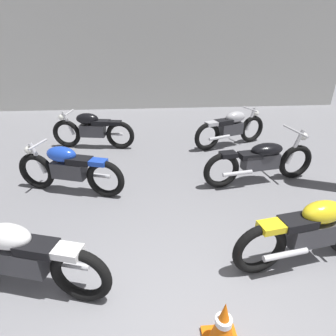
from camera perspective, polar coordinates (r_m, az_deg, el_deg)
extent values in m
cube|color=#B2B2AD|center=(10.29, -2.83, 21.84)|extent=(13.25, 0.24, 3.60)
torus|color=black|center=(3.20, -17.11, -19.98)|extent=(0.67, 0.29, 0.67)
cube|color=#38383D|center=(3.45, -27.31, -15.93)|extent=(0.62, 0.39, 0.28)
ellipsoid|color=white|center=(3.34, -29.69, -11.86)|extent=(0.58, 0.41, 0.26)
cube|color=black|center=(3.21, -24.86, -14.21)|extent=(0.45, 0.34, 0.10)
cube|color=white|center=(3.04, -19.61, -15.56)|extent=(0.32, 0.27, 0.08)
cylinder|color=silver|center=(3.40, -19.94, -17.70)|extent=(0.55, 0.22, 0.07)
torus|color=black|center=(5.49, -24.93, -0.60)|extent=(0.67, 0.30, 0.67)
torus|color=black|center=(4.84, -12.48, -2.19)|extent=(0.67, 0.30, 0.67)
cylinder|color=silver|center=(5.34, -24.76, 1.80)|extent=(0.25, 0.14, 0.56)
cube|color=#38383D|center=(5.09, -19.26, -0.35)|extent=(0.62, 0.40, 0.28)
ellipsoid|color=blue|center=(5.03, -20.70, 2.62)|extent=(0.58, 0.42, 0.26)
cube|color=black|center=(4.90, -17.40, 1.48)|extent=(0.45, 0.35, 0.10)
cube|color=blue|center=(4.75, -13.92, 1.14)|extent=(0.33, 0.27, 0.08)
cylinder|color=silver|center=(5.21, -24.76, 4.35)|extent=(0.18, 0.47, 0.04)
sphere|color=white|center=(5.37, -26.24, 3.28)|extent=(0.14, 0.14, 0.14)
cylinder|color=silver|center=(5.05, -14.44, -1.38)|extent=(0.55, 0.23, 0.07)
torus|color=black|center=(7.22, -19.72, 6.51)|extent=(0.68, 0.21, 0.67)
torus|color=black|center=(6.79, -9.58, 6.53)|extent=(0.68, 0.21, 0.67)
cylinder|color=silver|center=(7.11, -19.44, 8.49)|extent=(0.25, 0.11, 0.56)
cube|color=#38383D|center=(6.95, -14.90, 7.32)|extent=(0.60, 0.33, 0.28)
ellipsoid|color=black|center=(6.90, -15.96, 9.51)|extent=(0.56, 0.36, 0.26)
cube|color=black|center=(6.82, -13.32, 8.91)|extent=(0.43, 0.30, 0.10)
cube|color=black|center=(6.73, -10.61, 8.94)|extent=(0.31, 0.24, 0.08)
cylinder|color=silver|center=(7.02, -19.30, 10.51)|extent=(0.11, 0.48, 0.04)
sphere|color=white|center=(7.13, -20.65, 9.53)|extent=(0.14, 0.14, 0.14)
cylinder|color=silver|center=(6.98, -11.33, 6.75)|extent=(0.55, 0.16, 0.07)
torus|color=black|center=(3.51, 17.96, -15.29)|extent=(0.68, 0.23, 0.67)
cube|color=#38383D|center=(3.80, 26.72, -11.59)|extent=(0.61, 0.34, 0.28)
ellipsoid|color=yellow|center=(3.71, 28.78, -7.75)|extent=(0.56, 0.37, 0.26)
cube|color=black|center=(3.55, 24.63, -9.85)|extent=(0.44, 0.31, 0.10)
cube|color=yellow|center=(3.37, 20.14, -11.02)|extent=(0.31, 0.25, 0.08)
cylinder|color=silver|center=(3.57, 22.57, -15.78)|extent=(0.55, 0.17, 0.07)
torus|color=black|center=(5.84, 24.25, 1.14)|extent=(0.68, 0.22, 0.67)
torus|color=black|center=(5.09, 10.69, -0.50)|extent=(0.68, 0.22, 0.67)
cylinder|color=silver|center=(5.68, 24.17, 3.89)|extent=(0.28, 0.11, 0.66)
cube|color=#38383D|center=(5.39, 18.08, 1.33)|extent=(0.69, 0.35, 0.28)
ellipsoid|color=black|center=(5.36, 19.32, 3.57)|extent=(0.64, 0.42, 0.22)
cube|color=black|center=(5.22, 16.23, 2.49)|extent=(0.43, 0.30, 0.10)
cube|color=black|center=(5.01, 12.02, 2.69)|extent=(0.31, 0.24, 0.08)
cylinder|color=silver|center=(5.55, 24.26, 6.80)|extent=(0.15, 0.68, 0.04)
sphere|color=white|center=(5.71, 25.65, 5.74)|extent=(0.14, 0.14, 0.14)
cylinder|color=silver|center=(5.10, 13.82, -1.03)|extent=(0.55, 0.16, 0.07)
torus|color=black|center=(7.43, 16.51, 7.52)|extent=(0.67, 0.34, 0.67)
torus|color=black|center=(6.68, 7.92, 6.29)|extent=(0.67, 0.34, 0.67)
cylinder|color=silver|center=(7.31, 16.29, 9.38)|extent=(0.25, 0.15, 0.56)
cube|color=#38383D|center=(7.00, 12.52, 7.73)|extent=(0.62, 0.42, 0.28)
ellipsoid|color=#B7B7BC|center=(6.98, 13.41, 9.99)|extent=(0.59, 0.44, 0.26)
cube|color=black|center=(6.82, 11.18, 9.12)|extent=(0.46, 0.36, 0.10)
cube|color=#B7B7BC|center=(6.63, 8.82, 8.83)|extent=(0.33, 0.29, 0.08)
cylinder|color=silver|center=(7.20, 16.18, 11.32)|extent=(0.20, 0.46, 0.04)
sphere|color=white|center=(7.36, 17.27, 10.51)|extent=(0.14, 0.14, 0.14)
cylinder|color=silver|center=(6.72, 10.32, 6.05)|extent=(0.54, 0.26, 0.07)
cone|color=orange|center=(2.85, 11.10, -28.29)|extent=(0.24, 0.24, 0.50)
cylinder|color=white|center=(2.83, 11.15, -27.99)|extent=(0.15, 0.15, 0.06)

